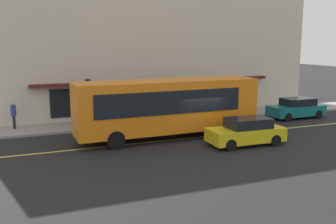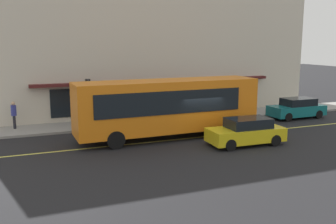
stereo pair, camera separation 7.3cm
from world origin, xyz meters
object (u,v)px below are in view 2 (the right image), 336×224
(bus, at_px, (168,105))
(pedestrian_mid_block, at_px, (14,112))
(car_teal, at_px, (297,108))
(pedestrian_by_curb, at_px, (186,102))
(traffic_light, at_px, (88,92))
(car_yellow, at_px, (246,132))

(bus, xyz_separation_m, pedestrian_mid_block, (-8.64, 5.34, -0.75))
(car_teal, bearing_deg, bus, -169.57)
(pedestrian_by_curb, bearing_deg, bus, -123.24)
(bus, height_order, traffic_light, bus)
(car_teal, bearing_deg, traffic_light, 173.11)
(traffic_light, bearing_deg, bus, -44.33)
(traffic_light, height_order, car_teal, traffic_light)
(traffic_light, bearing_deg, pedestrian_by_curb, 12.34)
(car_yellow, height_order, pedestrian_mid_block, pedestrian_mid_block)
(car_yellow, xyz_separation_m, pedestrian_by_curb, (0.18, 8.68, 0.39))
(bus, bearing_deg, pedestrian_by_curb, 56.76)
(bus, relative_size, pedestrian_mid_block, 6.25)
(bus, distance_m, pedestrian_by_curb, 6.80)
(car_yellow, relative_size, car_teal, 1.01)
(car_teal, relative_size, pedestrian_by_curb, 2.62)
(pedestrian_by_curb, relative_size, pedestrian_mid_block, 0.92)
(car_teal, xyz_separation_m, pedestrian_by_curb, (-7.64, 3.55, 0.39))
(car_teal, height_order, pedestrian_mid_block, pedestrian_mid_block)
(traffic_light, bearing_deg, car_yellow, -42.78)
(car_yellow, xyz_separation_m, pedestrian_mid_block, (-12.15, 8.38, 0.49))
(traffic_light, xyz_separation_m, pedestrian_by_curb, (7.74, 1.69, -1.40))
(car_yellow, bearing_deg, bus, 139.11)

